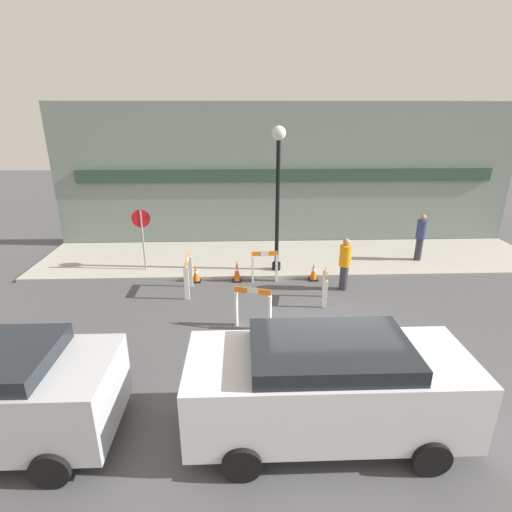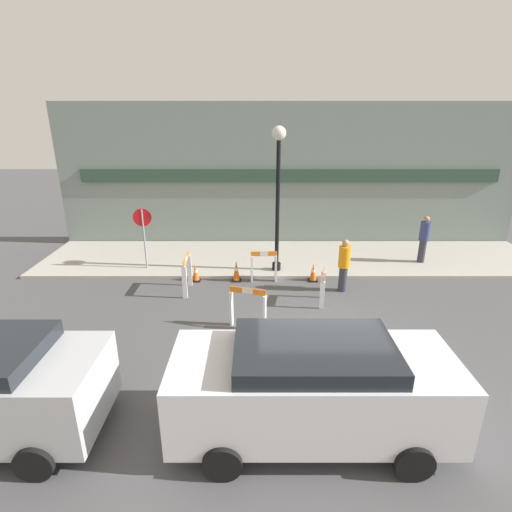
# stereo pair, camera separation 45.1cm
# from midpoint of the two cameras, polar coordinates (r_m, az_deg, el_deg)

# --- Properties ---
(ground_plane) EXTENTS (60.00, 60.00, 0.00)m
(ground_plane) POSITION_cam_midpoint_polar(r_m,az_deg,el_deg) (9.21, 8.13, -14.49)
(ground_plane) COLOR #4C4C4F
(sidewalk_slab) EXTENTS (18.00, 3.67, 0.12)m
(sidewalk_slab) POSITION_cam_midpoint_polar(r_m,az_deg,el_deg) (14.78, 4.00, -0.23)
(sidewalk_slab) COLOR #ADA89E
(sidewalk_slab) RESTS_ON ground_plane
(storefront_facade) EXTENTS (18.00, 0.22, 5.50)m
(storefront_facade) POSITION_cam_midpoint_polar(r_m,az_deg,el_deg) (15.94, 3.53, 11.32)
(storefront_facade) COLOR gray
(storefront_facade) RESTS_ON ground_plane
(streetlamp_post) EXTENTS (0.44, 0.44, 4.64)m
(streetlamp_post) POSITION_cam_midpoint_polar(r_m,az_deg,el_deg) (12.70, 2.12, 10.77)
(streetlamp_post) COLOR black
(streetlamp_post) RESTS_ON sidewalk_slab
(stop_sign) EXTENTS (0.60, 0.08, 2.07)m
(stop_sign) POSITION_cam_midpoint_polar(r_m,az_deg,el_deg) (13.66, -16.89, 3.60)
(stop_sign) COLOR gray
(stop_sign) RESTS_ON sidewalk_slab
(barricade_0) EXTENTS (0.27, 0.78, 0.96)m
(barricade_0) POSITION_cam_midpoint_polar(r_m,az_deg,el_deg) (11.48, 8.73, -4.19)
(barricade_0) COLOR white
(barricade_0) RESTS_ON ground_plane
(barricade_1) EXTENTS (0.84, 0.18, 1.02)m
(barricade_1) POSITION_cam_midpoint_polar(r_m,az_deg,el_deg) (12.68, 0.22, -1.34)
(barricade_1) COLOR white
(barricade_1) RESTS_ON ground_plane
(barricade_2) EXTENTS (0.13, 0.96, 1.15)m
(barricade_2) POSITION_cam_midpoint_polar(r_m,az_deg,el_deg) (12.07, -10.72, -2.46)
(barricade_2) COLOR white
(barricade_2) RESTS_ON ground_plane
(barricade_3) EXTENTS (0.93, 0.39, 1.09)m
(barricade_3) POSITION_cam_midpoint_polar(r_m,az_deg,el_deg) (10.02, -1.75, -7.20)
(barricade_3) COLOR white
(barricade_3) RESTS_ON ground_plane
(traffic_cone_0) EXTENTS (0.30, 0.30, 0.58)m
(traffic_cone_0) POSITION_cam_midpoint_polar(r_m,az_deg,el_deg) (12.94, -9.56, -2.50)
(traffic_cone_0) COLOR black
(traffic_cone_0) RESTS_ON ground_plane
(traffic_cone_1) EXTENTS (0.30, 0.30, 0.59)m
(traffic_cone_1) POSITION_cam_midpoint_polar(r_m,az_deg,el_deg) (12.98, 7.24, -2.24)
(traffic_cone_1) COLOR black
(traffic_cone_1) RESTS_ON ground_plane
(traffic_cone_2) EXTENTS (0.30, 0.30, 0.70)m
(traffic_cone_2) POSITION_cam_midpoint_polar(r_m,az_deg,el_deg) (12.80, -3.75, -2.19)
(traffic_cone_2) COLOR black
(traffic_cone_2) RESTS_ON ground_plane
(person_worker) EXTENTS (0.37, 0.37, 1.63)m
(person_worker) POSITION_cam_midpoint_polar(r_m,az_deg,el_deg) (12.24, 11.56, -0.94)
(person_worker) COLOR #33333D
(person_worker) RESTS_ON ground_plane
(person_pedestrian) EXTENTS (0.40, 0.40, 1.67)m
(person_pedestrian) POSITION_cam_midpoint_polar(r_m,az_deg,el_deg) (15.16, 21.68, 2.68)
(person_pedestrian) COLOR #33333D
(person_pedestrian) RESTS_ON sidewalk_slab
(parked_car_1) EXTENTS (4.58, 1.94, 1.78)m
(parked_car_1) POSITION_cam_midpoint_polar(r_m,az_deg,el_deg) (6.91, 8.30, -17.60)
(parked_car_1) COLOR silver
(parked_car_1) RESTS_ON ground_plane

